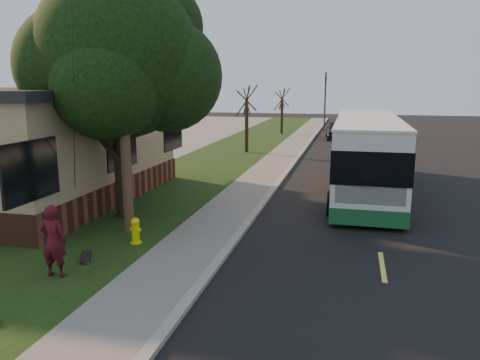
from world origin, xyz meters
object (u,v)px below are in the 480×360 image
object	(u,v)px
bare_tree_far	(282,112)
skateboard_main	(86,257)
fire_hydrant	(136,231)
bare_tree_near	(247,120)
dumpster	(91,177)
traffic_signal	(325,97)
transit_bus	(366,152)
leafy_tree	(121,60)
distant_car	(337,130)
skateboarder	(53,241)
utility_pole	(122,76)

from	to	relation	value
bare_tree_far	skateboard_main	xyz separation A→B (m)	(-0.32, -31.39, -1.87)
fire_hydrant	skateboard_main	bearing A→B (deg)	-117.42
bare_tree_near	dumpster	size ratio (longest dim) A/B	2.85
bare_tree_far	traffic_signal	world-z (taller)	traffic_signal
transit_bus	skateboard_main	world-z (taller)	transit_bus
leafy_tree	dumpster	size ratio (longest dim) A/B	5.16
bare_tree_near	distant_car	bearing A→B (deg)	60.41
skateboarder	skateboard_main	distance (m)	1.37
leafy_tree	dumpster	xyz separation A→B (m)	(-3.04, 2.84, -4.51)
skateboarder	dumpster	distance (m)	8.86
skateboard_main	distant_car	xyz separation A→B (m)	(5.26, 28.96, 0.63)
leafy_tree	skateboarder	distance (m)	6.72
skateboarder	distant_car	world-z (taller)	skateboarder
fire_hydrant	skateboarder	bearing A→B (deg)	-107.67
traffic_signal	distant_car	world-z (taller)	traffic_signal
bare_tree_far	skateboarder	bearing A→B (deg)	-90.70
utility_pole	skateboarder	bearing A→B (deg)	-91.52
leafy_tree	transit_bus	distance (m)	10.42
utility_pole	leafy_tree	size ratio (longest dim) A/B	1.16
utility_pole	distant_car	bearing A→B (deg)	78.85
fire_hydrant	transit_bus	distance (m)	10.63
fire_hydrant	dumpster	bearing A→B (deg)	130.08
fire_hydrant	traffic_signal	distance (m)	34.25
dumpster	distant_car	bearing A→B (deg)	67.50
bare_tree_near	traffic_signal	xyz separation A→B (m)	(4.00, 16.00, 1.01)
transit_bus	distant_car	bearing A→B (deg)	95.37
distant_car	bare_tree_far	bearing A→B (deg)	149.24
utility_pole	bare_tree_near	bearing A→B (deg)	90.66
distant_car	dumpster	bearing A→B (deg)	-117.01
skateboarder	leafy_tree	bearing A→B (deg)	-84.71
bare_tree_near	traffic_signal	bearing A→B (deg)	75.96
leafy_tree	bare_tree_far	world-z (taller)	leafy_tree
transit_bus	distant_car	world-z (taller)	transit_bus
skateboarder	dumpster	size ratio (longest dim) A/B	1.12
transit_bus	skateboarder	distance (m)	13.10
fire_hydrant	skateboard_main	world-z (taller)	fire_hydrant
leafy_tree	distant_car	xyz separation A→B (m)	(6.10, 24.92, -4.41)
fire_hydrant	traffic_signal	bearing A→B (deg)	84.79
leafy_tree	traffic_signal	size ratio (longest dim) A/B	1.42
fire_hydrant	utility_pole	bearing A→B (deg)	125.38
leafy_tree	distant_car	bearing A→B (deg)	76.24
skateboarder	utility_pole	bearing A→B (deg)	-94.75
skateboarder	skateboard_main	xyz separation A→B (m)	(0.08, 1.11, -0.79)
utility_pole	traffic_signal	xyz separation A→B (m)	(3.81, 33.01, -1.47)
fire_hydrant	skateboarder	xyz separation A→B (m)	(-0.80, -2.51, 0.49)
utility_pole	bare_tree_far	bearing A→B (deg)	89.40
bare_tree_near	transit_bus	xyz separation A→B (m)	(7.23, -9.54, -0.50)
dumpster	leafy_tree	bearing A→B (deg)	-42.97
bare_tree_far	skateboarder	world-z (taller)	bare_tree_far
utility_pole	dumpster	world-z (taller)	utility_pole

